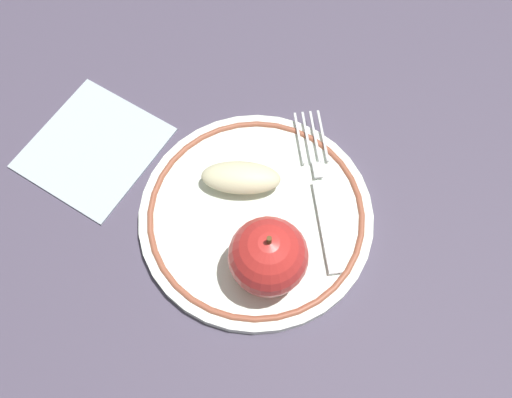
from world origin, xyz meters
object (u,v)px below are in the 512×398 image
(plate, at_px, (256,211))
(apple_slice_front, at_px, (241,178))
(fork, at_px, (321,190))
(apple_red_whole, at_px, (268,257))
(napkin_folded, at_px, (94,147))

(plate, xyz_separation_m, apple_slice_front, (0.02, -0.02, 0.02))
(fork, bearing_deg, plate, 98.89)
(plate, relative_size, apple_red_whole, 2.87)
(apple_red_whole, distance_m, fork, 0.10)
(apple_slice_front, height_order, fork, apple_slice_front)
(apple_slice_front, xyz_separation_m, napkin_folded, (0.16, -0.01, -0.02))
(napkin_folded, bearing_deg, apple_red_whole, 154.82)
(apple_red_whole, bearing_deg, napkin_folded, -25.18)
(plate, distance_m, apple_slice_front, 0.04)
(plate, height_order, apple_slice_front, apple_slice_front)
(fork, bearing_deg, napkin_folded, 69.36)
(plate, distance_m, napkin_folded, 0.18)
(apple_slice_front, bearing_deg, fork, -2.75)
(plate, bearing_deg, fork, -152.05)
(plate, xyz_separation_m, napkin_folded, (0.18, -0.04, -0.00))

